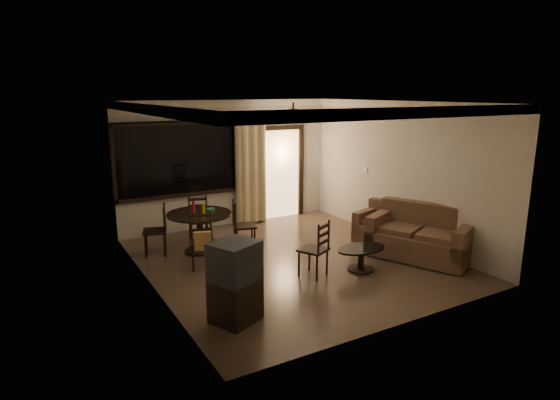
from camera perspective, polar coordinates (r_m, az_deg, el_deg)
ground at (r=8.53m, az=1.50°, el=-7.34°), size 5.50×5.50×0.00m
room_shell at (r=9.88m, az=-0.86°, el=6.44°), size 5.50×6.70×5.50m
dining_table at (r=8.93m, az=-9.77°, el=-2.55°), size 1.21×1.21×0.98m
dining_chair_west at (r=9.03m, az=-14.89°, el=-4.71°), size 0.53×0.53×0.95m
dining_chair_east at (r=9.09m, az=-4.42°, el=-4.19°), size 0.53×0.53×0.95m
dining_chair_south at (r=8.20m, az=-9.42°, el=-6.11°), size 0.53×0.56×0.95m
dining_chair_north at (r=9.77m, az=-9.93°, el=-3.11°), size 0.53×0.53×0.95m
tv_cabinet at (r=6.24m, az=-5.49°, el=-9.89°), size 0.73×0.71×1.09m
sofa at (r=8.92m, az=16.82°, el=-4.43°), size 1.56×2.00×0.95m
armchair at (r=9.65m, az=12.11°, el=-3.12°), size 0.99×0.99×0.79m
coffee_table at (r=8.10m, az=9.86°, el=-6.65°), size 0.91×0.55×0.40m
side_chair at (r=7.77m, az=4.14°, el=-7.23°), size 0.56×0.56×0.94m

